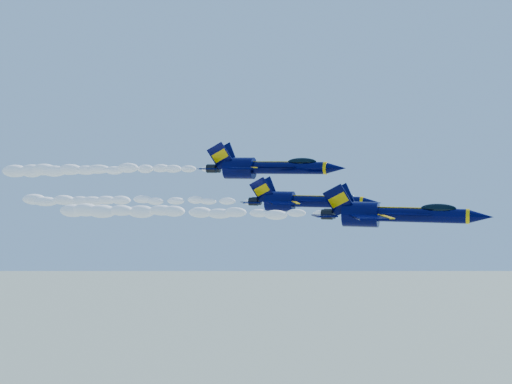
% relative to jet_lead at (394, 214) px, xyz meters
% --- Properties ---
extents(jet_lead, '(17.65, 14.48, 6.56)m').
position_rel_jet_lead_xyz_m(jet_lead, '(0.00, 0.00, 0.00)').
color(jet_lead, black).
extents(smoke_trail_jet_lead, '(33.46, 1.83, 1.64)m').
position_rel_jet_lead_xyz_m(smoke_trail_jet_lead, '(-24.27, -0.00, -0.38)').
color(smoke_trail_jet_lead, white).
extents(jet_second, '(15.95, 13.08, 5.93)m').
position_rel_jet_lead_xyz_m(jet_second, '(-11.34, 6.81, 0.81)').
color(jet_second, black).
extents(smoke_trail_jet_second, '(33.46, 1.65, 1.48)m').
position_rel_jet_lead_xyz_m(smoke_trail_jet_second, '(-34.89, 6.81, 0.44)').
color(smoke_trail_jet_second, white).
extents(jet_third, '(19.02, 15.60, 7.07)m').
position_rel_jet_lead_xyz_m(jet_third, '(-18.88, 15.13, 4.72)').
color(jet_third, black).
extents(smoke_trail_jet_third, '(33.46, 1.97, 1.77)m').
position_rel_jet_lead_xyz_m(smoke_trail_jet_third, '(-43.73, 15.13, 4.33)').
color(smoke_trail_jet_third, white).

